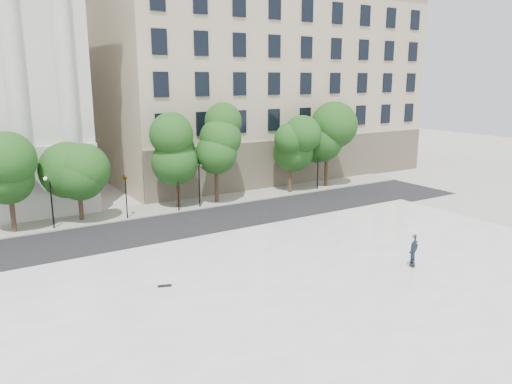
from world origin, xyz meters
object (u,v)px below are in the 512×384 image
(traffic_light_east, at_px, (177,170))
(skateboard, at_px, (165,286))
(traffic_light_west, at_px, (125,176))
(person_lying, at_px, (412,263))

(traffic_light_east, height_order, skateboard, traffic_light_east)
(skateboard, bearing_deg, traffic_light_east, 83.65)
(traffic_light_west, xyz_separation_m, traffic_light_east, (4.51, 0.00, 0.06))
(traffic_light_west, distance_m, person_lying, 22.97)
(person_lying, height_order, skateboard, person_lying)
(person_lying, bearing_deg, skateboard, 132.86)
(traffic_light_west, xyz_separation_m, skateboard, (-2.90, -15.17, -3.15))
(traffic_light_west, relative_size, person_lying, 2.16)
(traffic_light_west, bearing_deg, traffic_light_east, 0.00)
(traffic_light_west, height_order, traffic_light_east, traffic_light_east)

